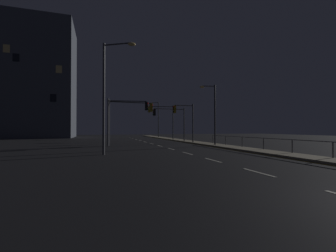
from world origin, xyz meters
TOP-DOWN VIEW (x-y plane):
  - ground_plane at (0.00, 17.50)m, footprint 112.00×112.00m
  - sidewalk_right at (6.06, 17.50)m, footprint 2.06×77.00m
  - lane_markings_center at (0.00, 21.00)m, footprint 0.14×50.00m
  - lane_edge_line at (4.78, 22.50)m, footprint 0.14×53.00m
  - traffic_light_far_left at (3.27, 27.41)m, footprint 4.87×0.58m
  - traffic_light_far_center at (-3.51, 22.27)m, footprint 4.48×0.82m
  - traffic_light_near_left at (4.14, 24.10)m, footprint 2.87×0.34m
  - traffic_light_mid_left at (-3.07, 22.81)m, footprint 5.15×0.56m
  - traffic_light_mid_right at (3.72, 32.91)m, footprint 4.32×0.73m
  - street_lamp_corner at (5.53, 19.20)m, footprint 1.80×0.54m
  - street_lamp_far_end at (5.66, 43.68)m, footprint 1.64×0.95m
  - street_lamp_mid_block at (-5.82, 13.81)m, footprint 2.24×1.36m
  - barrier_fence at (6.94, 9.88)m, footprint 0.09×23.85m
  - building_distant at (-20.89, 51.72)m, footprint 18.59×12.59m

SIDE VIEW (x-z plane):
  - ground_plane at x=0.00m, z-range 0.00..0.00m
  - lane_edge_line at x=4.78m, z-range 0.00..0.01m
  - lane_markings_center at x=0.00m, z-range 0.00..0.01m
  - sidewalk_right at x=6.06m, z-range 0.00..0.14m
  - barrier_fence at x=6.94m, z-range 0.39..1.37m
  - traffic_light_far_left at x=3.27m, z-range 1.18..6.00m
  - traffic_light_near_left at x=4.14m, z-range 1.12..6.13m
  - traffic_light_mid_left at x=-3.07m, z-range 1.12..6.29m
  - traffic_light_far_center at x=-3.51m, z-range 1.11..6.34m
  - street_lamp_corner at x=5.53m, z-range 0.84..7.45m
  - traffic_light_mid_right at x=3.72m, z-range 1.32..7.01m
  - street_lamp_far_end at x=5.66m, z-range 0.86..8.39m
  - street_lamp_mid_block at x=-5.82m, z-range 0.81..8.96m
  - building_distant at x=-20.89m, z-range 0.00..24.66m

